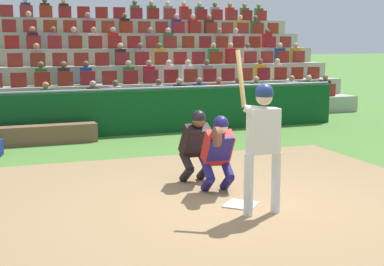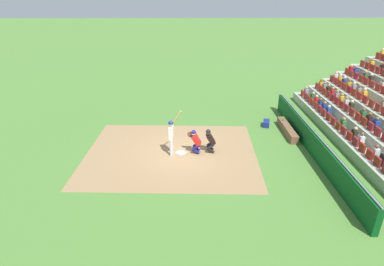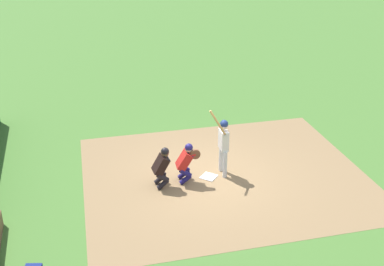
# 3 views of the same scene
# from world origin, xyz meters

# --- Properties ---
(ground_plane) EXTENTS (160.00, 160.00, 0.00)m
(ground_plane) POSITION_xyz_m (0.00, 0.00, 0.00)
(ground_plane) COLOR #4C7D33
(infield_dirt_patch) EXTENTS (7.32, 8.75, 0.01)m
(infield_dirt_patch) POSITION_xyz_m (0.00, 0.50, 0.00)
(infield_dirt_patch) COLOR #97764F
(infield_dirt_patch) RESTS_ON ground_plane
(home_plate_marker) EXTENTS (0.62, 0.62, 0.02)m
(home_plate_marker) POSITION_xyz_m (0.00, 0.00, 0.02)
(home_plate_marker) COLOR white
(home_plate_marker) RESTS_ON infield_dirt_patch
(batter_at_plate) EXTENTS (0.58, 0.65, 2.24)m
(batter_at_plate) POSITION_xyz_m (-0.07, 0.46, 1.13)
(batter_at_plate) COLOR silver
(batter_at_plate) RESTS_ON ground_plane
(catcher_crouching) EXTENTS (0.49, 0.71, 1.26)m
(catcher_crouching) POSITION_xyz_m (0.04, -0.73, 0.70)
(catcher_crouching) COLOR navy
(catcher_crouching) RESTS_ON ground_plane
(home_plate_umpire) EXTENTS (0.48, 0.51, 1.26)m
(home_plate_umpire) POSITION_xyz_m (0.11, -1.47, 0.69)
(home_plate_umpire) COLOR black
(home_plate_umpire) RESTS_ON ground_plane
(dugout_wall) EXTENTS (12.19, 0.24, 1.19)m
(dugout_wall) POSITION_xyz_m (0.00, -6.60, 0.57)
(dugout_wall) COLOR #0A461A
(dugout_wall) RESTS_ON ground_plane
(dugout_bench) EXTENTS (2.97, 0.40, 0.44)m
(dugout_bench) POSITION_xyz_m (2.33, -6.05, 0.22)
(dugout_bench) COLOR brown
(dugout_bench) RESTS_ON ground_plane
(bleacher_stand) EXTENTS (17.03, 5.79, 3.88)m
(bleacher_stand) POSITION_xyz_m (0.00, -11.92, 1.18)
(bleacher_stand) COLOR #9DA68F
(bleacher_stand) RESTS_ON ground_plane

